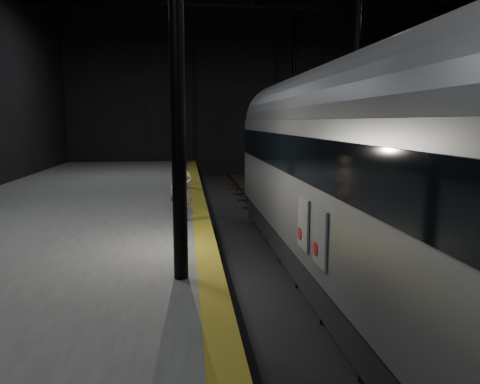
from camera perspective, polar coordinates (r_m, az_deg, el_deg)
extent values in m
plane|color=black|center=(13.40, 9.71, -8.17)|extent=(44.00, 44.00, 0.00)
cube|color=#52524F|center=(13.31, -23.22, -6.64)|extent=(9.00, 43.80, 1.00)
cube|color=brown|center=(12.63, -4.51, -4.39)|extent=(0.50, 43.80, 0.01)
cube|color=#3F3328|center=(13.18, 6.69, -7.63)|extent=(0.08, 43.00, 0.14)
cube|color=#3F3328|center=(13.57, 12.67, -7.30)|extent=(0.08, 43.00, 0.14)
cube|color=black|center=(13.39, 9.71, -7.93)|extent=(2.40, 42.00, 0.12)
cylinder|color=black|center=(20.42, -7.15, 14.60)|extent=(0.26, 0.26, 10.00)
cylinder|color=black|center=(21.75, 13.96, 14.04)|extent=(0.26, 0.26, 10.00)
cylinder|color=black|center=(32.38, -6.98, 12.34)|extent=(0.26, 0.26, 10.00)
cylinder|color=black|center=(33.23, 6.56, 12.25)|extent=(0.26, 0.26, 10.00)
cube|color=black|center=(27.27, 1.41, 21.64)|extent=(23.60, 0.15, 0.18)
cube|color=#ABAEB4|center=(9.40, 16.51, -0.31)|extent=(2.77, 19.13, 2.87)
cube|color=black|center=(9.83, 16.06, -10.73)|extent=(2.53, 18.75, 0.81)
cube|color=black|center=(9.32, 16.68, 3.76)|extent=(2.83, 18.84, 0.86)
cylinder|color=slate|center=(9.30, 16.89, 8.46)|extent=(2.72, 18.94, 2.72)
cube|color=black|center=(16.07, 6.81, -4.24)|extent=(1.72, 2.10, 0.33)
cube|color=silver|center=(8.15, 9.75, -5.52)|extent=(0.04, 0.72, 1.00)
cube|color=silver|center=(9.23, 7.75, -3.82)|extent=(0.04, 0.72, 1.00)
cylinder|color=red|center=(8.37, 9.24, -6.83)|extent=(0.03, 0.25, 0.25)
cylinder|color=red|center=(9.44, 7.34, -5.02)|extent=(0.03, 0.25, 0.25)
imported|color=#917059|center=(13.48, -7.21, 0.34)|extent=(0.77, 0.61, 1.84)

